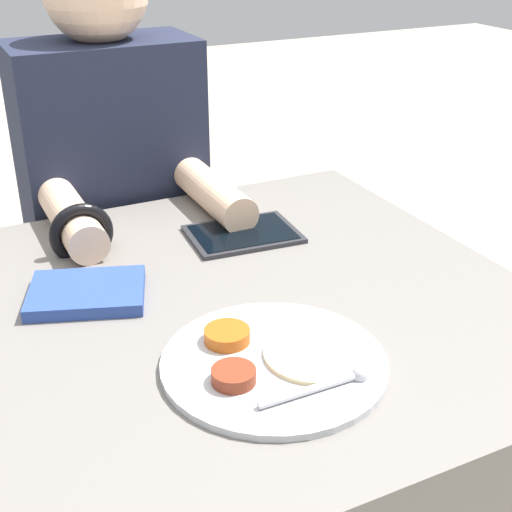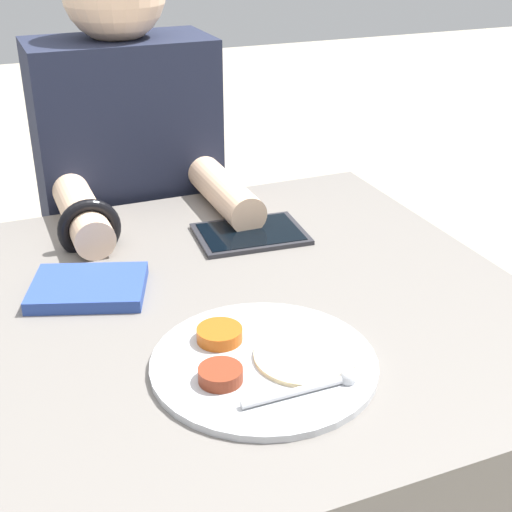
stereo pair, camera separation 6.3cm
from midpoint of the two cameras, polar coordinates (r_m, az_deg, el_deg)
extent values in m
cube|color=slate|center=(1.30, -2.86, -18.78)|extent=(1.01, 0.86, 0.77)
cylinder|color=#B7BABF|center=(0.93, 2.60, -8.62)|extent=(0.29, 0.29, 0.01)
cylinder|color=#B75114|center=(0.96, -1.22, -6.36)|extent=(0.06, 0.06, 0.02)
cylinder|color=maroon|center=(0.89, -0.79, -9.51)|extent=(0.06, 0.06, 0.02)
cylinder|color=beige|center=(0.93, 5.89, -7.97)|extent=(0.13, 0.13, 0.01)
cylinder|color=#B7BABF|center=(0.87, 5.34, -10.78)|extent=(0.14, 0.01, 0.01)
sphere|color=#B7BABF|center=(0.90, 9.39, -9.65)|extent=(0.02, 0.02, 0.02)
cube|color=silver|center=(1.12, -11.65, -2.77)|extent=(0.20, 0.18, 0.01)
cube|color=#28428E|center=(1.11, -11.68, -2.50)|extent=(0.20, 0.18, 0.02)
cube|color=#28282D|center=(1.28, 0.97, 1.75)|extent=(0.20, 0.16, 0.01)
cube|color=black|center=(1.28, 0.97, 1.94)|extent=(0.18, 0.14, 0.00)
cube|color=black|center=(1.82, -7.73, -10.46)|extent=(0.33, 0.22, 0.44)
cube|color=#1E2338|center=(1.56, -8.91, 5.40)|extent=(0.37, 0.20, 0.63)
cylinder|color=beige|center=(1.32, -12.49, 3.43)|extent=(0.07, 0.27, 0.07)
cylinder|color=beige|center=(1.39, -1.32, 5.19)|extent=(0.07, 0.27, 0.07)
torus|color=black|center=(1.25, -11.77, 2.09)|extent=(0.11, 0.02, 0.11)
camera|label=1|loc=(0.03, -88.31, 0.84)|focal=50.00mm
camera|label=2|loc=(0.03, 91.69, -0.84)|focal=50.00mm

